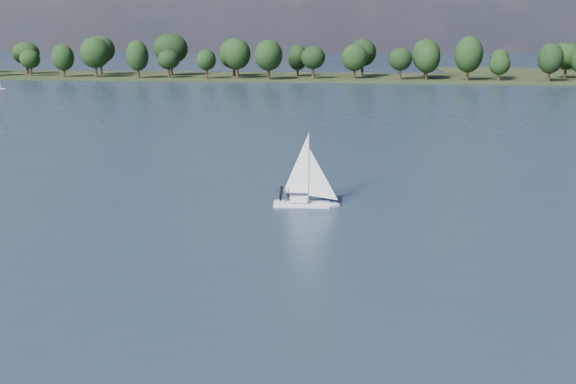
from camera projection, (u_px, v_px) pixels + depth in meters
The scene contains 5 objects.
ground at pixel (277, 121), 127.23m from camera, with size 700.00×700.00×0.00m, color #233342.
far_shore at pixel (315, 78), 235.05m from camera, with size 660.00×40.00×1.50m, color black.
sailboat at pixel (302, 185), 65.93m from camera, with size 6.29×2.00×8.18m.
dinghy_pink at pixel (1, 86), 192.89m from camera, with size 2.73×1.81×4.06m.
treeline at pixel (278, 56), 231.01m from camera, with size 562.35×73.82×18.06m.
Camera 1 is at (16.09, -25.74, 17.94)m, focal length 40.00 mm.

